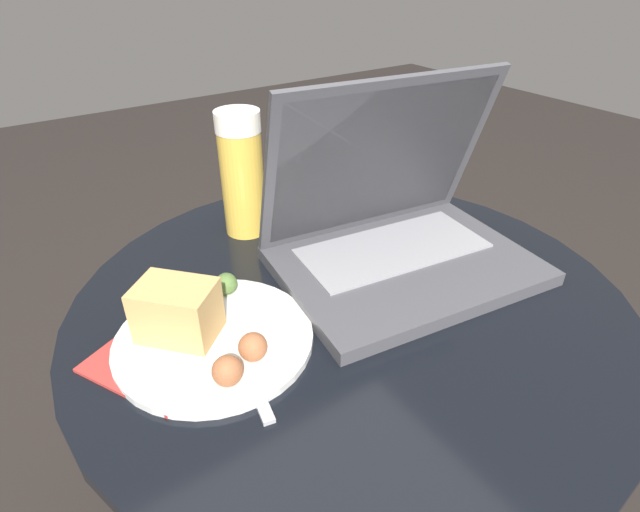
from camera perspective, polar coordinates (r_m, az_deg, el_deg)
table at (r=0.71m, az=3.15°, el=-12.01°), size 0.69×0.69×0.53m
napkin at (r=0.59m, az=-15.58°, el=-9.00°), size 0.22×0.20×0.00m
laptop at (r=0.68m, az=8.86°, el=2.90°), size 0.36×0.29×0.25m
beer_glass at (r=0.74m, az=-8.90°, el=9.25°), size 0.06×0.06×0.19m
snack_plate at (r=0.57m, az=-13.27°, el=-8.04°), size 0.22×0.22×0.07m
fork at (r=0.56m, az=-9.12°, el=-10.77°), size 0.05×0.18×0.00m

